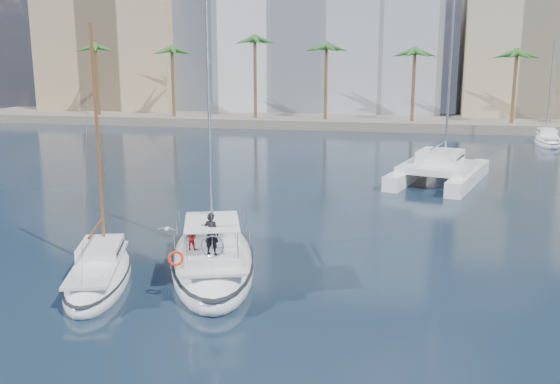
# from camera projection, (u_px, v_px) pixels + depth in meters

# --- Properties ---
(ground) EXTENTS (160.00, 160.00, 0.00)m
(ground) POSITION_uv_depth(u_px,v_px,m) (303.00, 272.00, 28.98)
(ground) COLOR black
(ground) RESTS_ON ground
(quay) EXTENTS (120.00, 14.00, 1.20)m
(quay) POSITION_uv_depth(u_px,v_px,m) (375.00, 122.00, 87.18)
(quay) COLOR gray
(quay) RESTS_ON ground
(building_modern) EXTENTS (42.00, 16.00, 28.00)m
(building_modern) POSITION_uv_depth(u_px,v_px,m) (305.00, 27.00, 98.09)
(building_modern) COLOR white
(building_modern) RESTS_ON ground
(building_tan_left) EXTENTS (22.00, 14.00, 22.00)m
(building_tan_left) POSITION_uv_depth(u_px,v_px,m) (118.00, 47.00, 100.78)
(building_tan_left) COLOR tan
(building_tan_left) RESTS_ON ground
(building_beige) EXTENTS (20.00, 14.00, 20.00)m
(building_beige) POSITION_uv_depth(u_px,v_px,m) (535.00, 53.00, 89.44)
(building_beige) COLOR beige
(building_beige) RESTS_ON ground
(palm_left) EXTENTS (3.60, 3.60, 12.30)m
(palm_left) POSITION_uv_depth(u_px,v_px,m) (132.00, 51.00, 87.90)
(palm_left) COLOR brown
(palm_left) RESTS_ON ground
(palm_centre) EXTENTS (3.60, 3.60, 12.30)m
(palm_centre) POSITION_uv_depth(u_px,v_px,m) (375.00, 51.00, 81.25)
(palm_centre) COLOR brown
(palm_centre) RESTS_ON ground
(main_sloop) EXTENTS (7.42, 12.73, 18.01)m
(main_sloop) POSITION_uv_depth(u_px,v_px,m) (213.00, 257.00, 29.41)
(main_sloop) COLOR white
(main_sloop) RESTS_ON ground
(small_sloop) EXTENTS (5.00, 8.69, 11.91)m
(small_sloop) POSITION_uv_depth(u_px,v_px,m) (99.00, 274.00, 27.44)
(small_sloop) COLOR white
(small_sloop) RESTS_ON ground
(catamaran) EXTENTS (8.62, 12.59, 16.78)m
(catamaran) POSITION_uv_depth(u_px,v_px,m) (439.00, 168.00, 49.08)
(catamaran) COLOR white
(catamaran) RESTS_ON ground
(seagull) EXTENTS (1.09, 0.47, 0.20)m
(seagull) POSITION_uv_depth(u_px,v_px,m) (167.00, 229.00, 34.33)
(seagull) COLOR silver
(seagull) RESTS_ON ground
(moored_yacht_a) EXTENTS (3.37, 9.52, 11.90)m
(moored_yacht_a) POSITION_uv_depth(u_px,v_px,m) (547.00, 144.00, 70.01)
(moored_yacht_a) COLOR white
(moored_yacht_a) RESTS_ON ground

